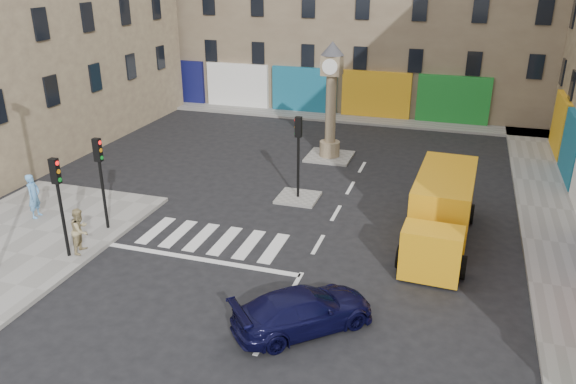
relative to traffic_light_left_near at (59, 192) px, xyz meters
The scene contains 14 objects.
ground 8.71m from the traffic_light_left_near, ahead, with size 120.00×120.00×0.00m, color black.
sidewalk_right 19.79m from the traffic_light_left_near, 29.96° to the left, with size 2.60×30.00×0.15m, color gray.
sidewalk_far 22.56m from the traffic_light_left_near, 78.94° to the left, with size 32.00×2.40×0.15m, color gray.
island_near 10.35m from the traffic_light_left_near, 51.07° to the left, with size 1.80×1.80×0.12m, color gray.
island_far 15.38m from the traffic_light_left_near, 65.46° to the left, with size 2.40×2.40×0.12m, color gray.
building_left 16.66m from the traffic_light_left_near, 132.20° to the left, with size 8.00×20.00×15.00m, color tan.
traffic_light_left_near is the anchor object (origin of this frame).
traffic_light_left_far 2.40m from the traffic_light_left_near, 90.00° to the left, with size 0.28×0.22×3.70m.
traffic_light_island 10.03m from the traffic_light_left_near, 51.07° to the left, with size 0.28×0.22×3.70m.
clock_pillar 15.19m from the traffic_light_left_near, 65.45° to the left, with size 1.20×1.20×6.10m.
navy_sedan 9.53m from the traffic_light_left_near, ahead, with size 1.73×4.25×1.23m, color black.
yellow_van 13.89m from the traffic_light_left_near, 23.93° to the left, with size 2.56×6.93×2.49m.
pedestrian_blue 4.43m from the traffic_light_left_near, 144.76° to the left, with size 0.68×0.45×1.87m, color #5F9FDB.
pedestrian_tan 1.70m from the traffic_light_left_near, 54.98° to the left, with size 0.83×0.64×1.70m, color tan.
Camera 1 is at (4.64, -14.40, 10.04)m, focal length 35.00 mm.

